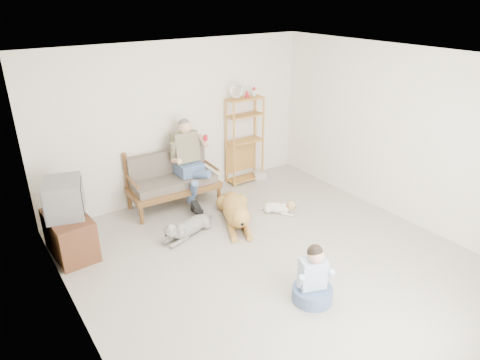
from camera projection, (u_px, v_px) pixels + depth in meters
floor at (277, 264)px, 5.82m from camera, size 5.50×5.50×0.00m
ceiling at (286, 61)px, 4.72m from camera, size 5.50×5.50×0.00m
wall_back at (179, 122)px, 7.34m from camera, size 5.00×0.00×5.00m
wall_left at (74, 233)px, 3.98m from camera, size 0.00×5.50×5.50m
wall_right at (407, 137)px, 6.57m from camera, size 0.00×5.50×5.50m
loveseat at (172, 179)px, 7.26m from camera, size 1.54×0.78×0.95m
man at (191, 169)px, 7.14m from camera, size 0.57×0.81×1.31m
etagere at (245, 140)px, 8.04m from camera, size 0.73×0.32×1.93m
book_stack at (259, 175)px, 8.45m from camera, size 0.27×0.23×0.15m
tv_stand at (69, 235)px, 5.94m from camera, size 0.56×0.93×0.60m
crt_tv at (64, 198)px, 5.77m from camera, size 0.63×0.71×0.50m
wall_outlet at (116, 195)px, 7.11m from camera, size 0.12×0.02×0.08m
golden_retriever at (236, 211)px, 6.80m from camera, size 0.83×1.50×0.49m
shaggy_dog at (187, 228)px, 6.45m from camera, size 1.08×0.49×0.33m
terrier at (281, 207)px, 7.12m from camera, size 0.47×0.55×0.25m
child at (313, 281)px, 5.05m from camera, size 0.48×0.48×0.76m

